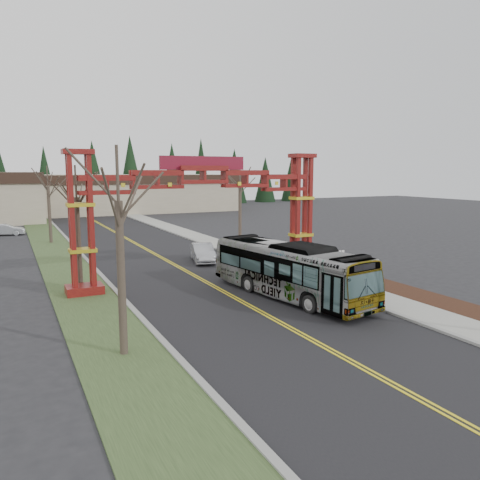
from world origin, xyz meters
TOP-DOWN VIEW (x-y plane):
  - ground at (0.00, 0.00)m, footprint 200.00×200.00m
  - road at (0.00, 25.00)m, footprint 12.00×110.00m
  - lane_line_left at (-0.12, 25.00)m, footprint 0.12×100.00m
  - lane_line_right at (0.12, 25.00)m, footprint 0.12×100.00m
  - curb_right at (6.15, 25.00)m, footprint 0.30×110.00m
  - sidewalk_right at (7.60, 25.00)m, footprint 2.60×110.00m
  - landscape_strip at (10.20, 10.00)m, footprint 2.60×50.00m
  - grass_median at (-8.00, 25.00)m, footprint 4.00×110.00m
  - curb_left at (-6.15, 25.00)m, footprint 0.30×110.00m
  - gateway_arch at (0.00, 18.00)m, footprint 18.20×1.60m
  - retail_building_east at (10.00, 79.95)m, footprint 38.00×20.30m
  - conifer_treeline at (0.25, 92.00)m, footprint 116.10×5.60m
  - transit_bus at (3.02, 11.85)m, footprint 4.67×12.33m
  - silver_sedan at (2.58, 24.63)m, footprint 2.70×4.98m
  - parked_car_far_a at (-12.29, 50.58)m, footprint 4.32×2.01m
  - bare_tree_median_near at (-8.00, 7.19)m, footprint 3.33×3.33m
  - bare_tree_median_mid at (-8.00, 19.61)m, footprint 3.07×3.07m
  - bare_tree_median_far at (-8.00, 41.58)m, footprint 3.31×3.31m
  - bare_tree_right_far at (10.00, 32.44)m, footprint 3.44×3.44m
  - street_sign at (8.97, 14.32)m, footprint 0.47×0.10m
  - barrel_south at (9.63, 16.58)m, footprint 0.52×0.52m
  - barrel_mid at (8.81, 20.57)m, footprint 0.60×0.60m
  - barrel_north at (10.00, 21.10)m, footprint 0.56×0.56m

SIDE VIEW (x-z plane):
  - ground at x=0.00m, z-range 0.00..0.00m
  - road at x=0.00m, z-range 0.00..0.02m
  - lane_line_left at x=-0.12m, z-range 0.02..0.03m
  - lane_line_right at x=0.12m, z-range 0.02..0.03m
  - grass_median at x=-8.00m, z-range 0.00..0.08m
  - landscape_strip at x=10.20m, z-range 0.00..0.12m
  - curb_right at x=6.15m, z-range 0.00..0.15m
  - curb_left at x=-6.15m, z-range 0.00..0.15m
  - sidewalk_right at x=7.60m, z-range 0.01..0.15m
  - barrel_south at x=9.63m, z-range 0.00..0.96m
  - barrel_north at x=10.00m, z-range 0.00..1.04m
  - barrel_mid at x=8.81m, z-range 0.00..1.11m
  - parked_car_far_a at x=-12.29m, z-range 0.00..1.37m
  - silver_sedan at x=2.58m, z-range 0.00..1.56m
  - street_sign at x=8.97m, z-range 0.45..2.52m
  - transit_bus at x=3.02m, z-range 0.00..3.35m
  - retail_building_east at x=10.00m, z-range 0.01..7.01m
  - bare_tree_median_mid at x=-8.00m, z-range 1.92..9.91m
  - bare_tree_median_far at x=-8.00m, z-range 1.87..10.07m
  - gateway_arch at x=0.00m, z-range 1.53..10.43m
  - bare_tree_median_near at x=-8.00m, z-range 2.06..10.68m
  - bare_tree_right_far at x=10.00m, z-range 2.05..10.78m
  - conifer_treeline at x=0.25m, z-range -0.01..12.99m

